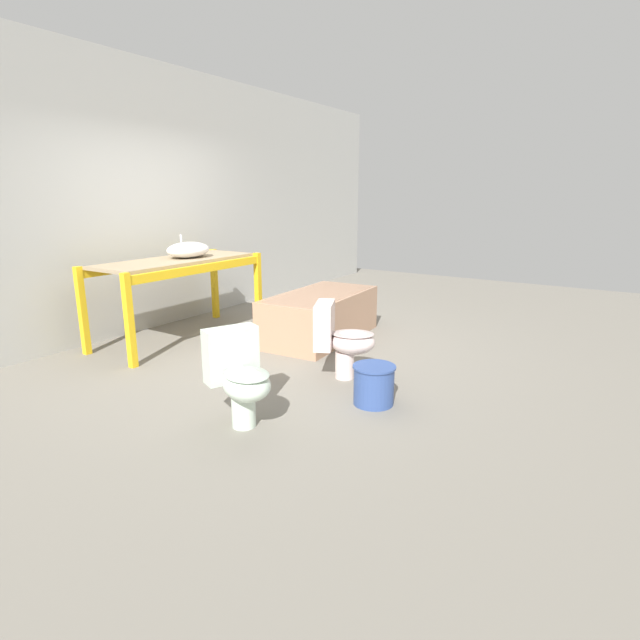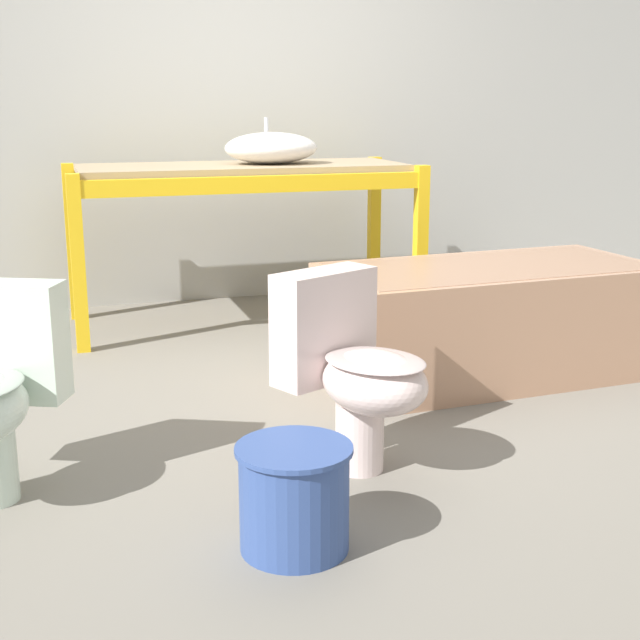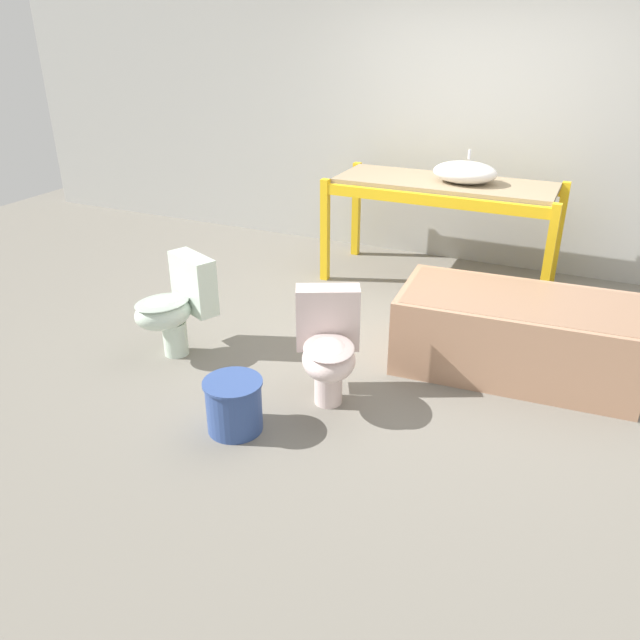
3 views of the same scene
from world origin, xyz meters
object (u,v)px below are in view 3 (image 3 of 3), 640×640
Objects in this scene: toilet_near at (328,346)px; bucket_white at (234,404)px; bathtub_main at (516,329)px; toilet_far at (176,304)px; sink_basin at (465,172)px.

bucket_white is (-0.37, -0.53, -0.21)m from toilet_near.
toilet_far reaches higher than bathtub_main.
sink_basin reaches higher than toilet_far.
bathtub_main is 1.34m from toilet_near.
bathtub_main is at bearing 42.63° from toilet_far.
toilet_far is at bearing 148.78° from toilet_near.
sink_basin is 2.96m from bucket_white.
bathtub_main is (0.73, -1.35, -0.72)m from sink_basin.
toilet_near is 0.68m from bucket_white.
sink_basin reaches higher than bathtub_main.
toilet_far is (-1.51, -2.11, -0.64)m from sink_basin.
sink_basin is at bearing 76.89° from bucket_white.
bathtub_main is at bearing -61.65° from sink_basin.
bucket_white is at bearing -150.47° from toilet_near.
bathtub_main is at bearing 15.69° from toilet_near.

